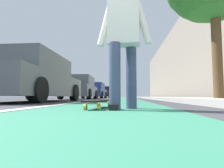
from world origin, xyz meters
TOP-DOWN VIEW (x-y plane):
  - ground_plane at (10.00, 0.00)m, footprint 80.00×80.00m
  - bike_lane_paint at (24.00, 0.00)m, footprint 56.00×1.84m
  - lane_stripe_white at (20.00, 1.07)m, footprint 52.00×0.16m
  - sidewalk_curb at (18.00, -3.19)m, footprint 52.00×3.20m
  - building_facade at (22.00, -6.31)m, footprint 40.00×1.20m
  - skateboard at (1.33, 0.09)m, footprint 0.86×0.28m
  - skater_person at (1.18, -0.26)m, footprint 0.45×0.72m
  - parked_car_near at (4.38, 2.69)m, footprint 4.53×2.01m
  - parked_car_mid at (10.27, 2.78)m, footprint 4.36×2.02m
  - parked_car_far at (16.04, 2.85)m, footprint 4.11×1.98m
  - parked_car_end at (23.02, 2.76)m, footprint 4.19×2.02m
  - traffic_light at (18.60, 1.47)m, footprint 0.33×0.28m

SIDE VIEW (x-z plane):
  - ground_plane at x=10.00m, z-range 0.00..0.00m
  - bike_lane_paint at x=24.00m, z-range 0.00..0.00m
  - lane_stripe_white at x=20.00m, z-range 0.00..0.01m
  - sidewalk_curb at x=18.00m, z-range 0.00..0.12m
  - skateboard at x=1.33m, z-range 0.04..0.15m
  - parked_car_mid at x=10.27m, z-range -0.04..1.43m
  - parked_car_near at x=4.38m, z-range -0.03..1.45m
  - parked_car_far at x=16.04m, z-range -0.03..1.45m
  - parked_car_end at x=23.02m, z-range -0.03..1.46m
  - skater_person at x=1.18m, z-range 0.12..1.76m
  - traffic_light at x=18.60m, z-range 0.80..4.94m
  - building_facade at x=22.00m, z-range 0.00..8.35m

